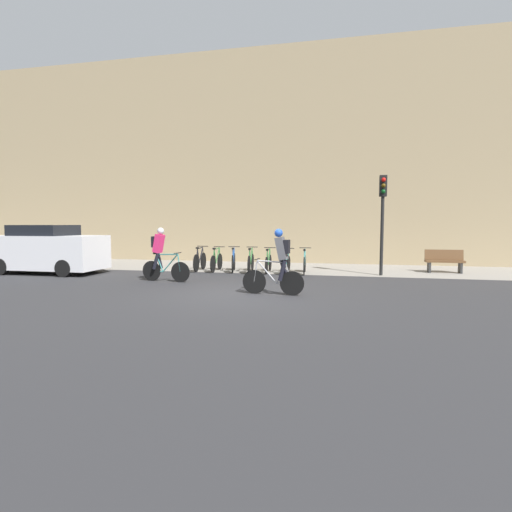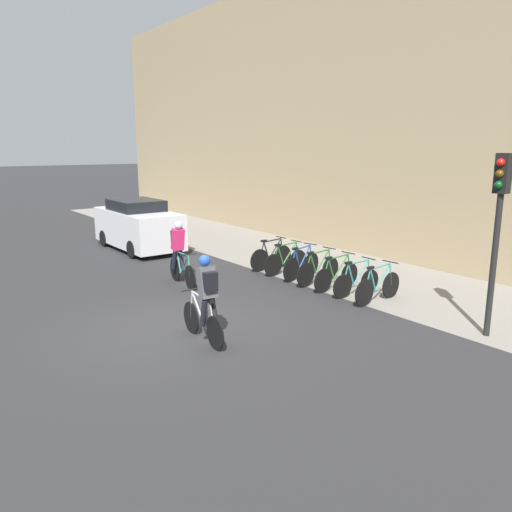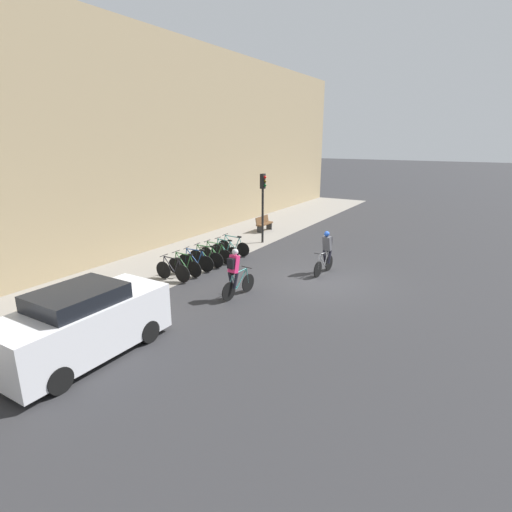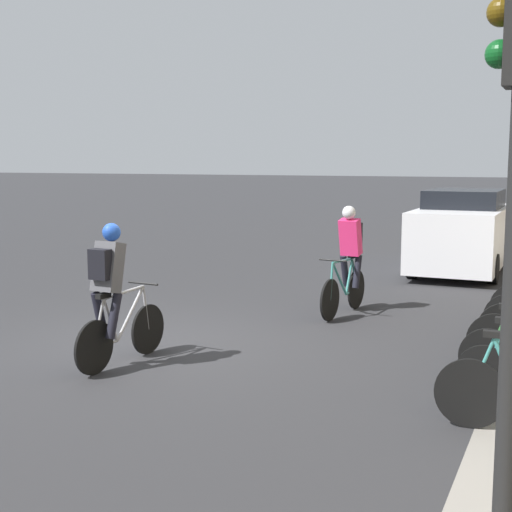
{
  "view_description": "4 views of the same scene",
  "coord_description": "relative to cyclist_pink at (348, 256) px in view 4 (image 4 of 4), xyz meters",
  "views": [
    {
      "loc": [
        2.66,
        -10.24,
        1.91
      ],
      "look_at": [
        0.03,
        1.96,
        0.89
      ],
      "focal_mm": 28.0,
      "sensor_mm": 36.0,
      "label": 1
    },
    {
      "loc": [
        8.95,
        -4.5,
        3.76
      ],
      "look_at": [
        -0.42,
        2.49,
        1.19
      ],
      "focal_mm": 35.0,
      "sensor_mm": 36.0,
      "label": 2
    },
    {
      "loc": [
        -13.97,
        -5.43,
        5.33
      ],
      "look_at": [
        -0.68,
        2.54,
        0.8
      ],
      "focal_mm": 28.0,
      "sensor_mm": 36.0,
      "label": 3
    },
    {
      "loc": [
        8.03,
        5.26,
        2.52
      ],
      "look_at": [
        -0.31,
        1.5,
        1.28
      ],
      "focal_mm": 50.0,
      "sensor_mm": 36.0,
      "label": 4
    }
  ],
  "objects": [
    {
      "name": "ground",
      "position": [
        3.17,
        -1.88,
        -0.95
      ],
      "size": [
        200.0,
        200.0,
        0.0
      ],
      "primitive_type": "plane",
      "color": "#2B2B2D"
    },
    {
      "name": "cyclist_pink",
      "position": [
        0.0,
        0.0,
        0.0
      ],
      "size": [
        1.74,
        0.48,
        1.77
      ],
      "color": "black",
      "rests_on": "ground"
    },
    {
      "name": "cyclist_grey",
      "position": [
        4.21,
        -1.68,
        0.0
      ],
      "size": [
        1.69,
        0.46,
        1.77
      ],
      "color": "black",
      "rests_on": "ground"
    },
    {
      "name": "parked_car",
      "position": [
        -5.21,
        1.07,
        -0.05
      ],
      "size": [
        4.3,
        1.84,
        1.85
      ],
      "color": "silver",
      "rests_on": "ground"
    }
  ]
}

